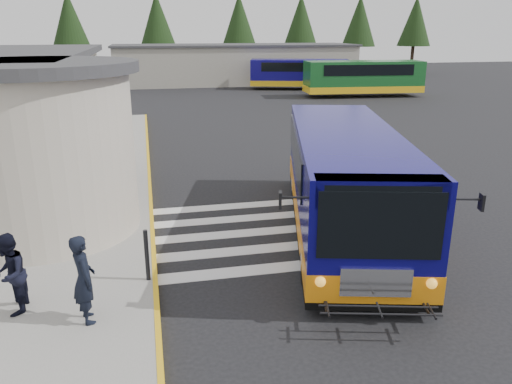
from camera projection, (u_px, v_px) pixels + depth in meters
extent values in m
plane|color=black|center=(282.00, 220.00, 15.81)|extent=(140.00, 140.00, 0.00)
cube|color=gray|center=(8.00, 198.00, 17.67)|extent=(10.00, 34.00, 0.15)
cube|color=yellow|center=(150.00, 189.00, 18.68)|extent=(0.12, 34.00, 0.16)
cylinder|color=#B9B19C|center=(40.00, 154.00, 14.10)|extent=(5.20, 5.20, 4.50)
cylinder|color=#38383A|center=(28.00, 67.00, 13.36)|extent=(5.80, 5.80, 0.30)
cube|color=black|center=(82.00, 155.00, 18.74)|extent=(0.08, 1.20, 2.20)
cube|color=#38383A|center=(91.00, 120.00, 18.44)|extent=(1.20, 1.80, 0.12)
cube|color=silver|center=(296.00, 266.00, 12.74)|extent=(8.00, 0.55, 0.01)
cube|color=silver|center=(284.00, 247.00, 13.85)|extent=(8.00, 0.55, 0.01)
cube|color=silver|center=(273.00, 231.00, 14.97)|extent=(8.00, 0.55, 0.01)
cube|color=silver|center=(264.00, 217.00, 16.08)|extent=(8.00, 0.55, 0.01)
cube|color=silver|center=(256.00, 205.00, 17.20)|extent=(8.00, 0.55, 0.01)
cube|color=gray|center=(235.00, 65.00, 55.41)|extent=(26.00, 8.00, 4.00)
cube|color=#38383A|center=(235.00, 45.00, 54.75)|extent=(26.40, 8.40, 0.20)
cylinder|color=black|center=(74.00, 64.00, 59.22)|extent=(0.44, 0.44, 3.60)
cone|color=black|center=(69.00, 20.00, 57.66)|extent=(4.40, 4.40, 6.40)
cylinder|color=black|center=(160.00, 63.00, 61.26)|extent=(0.44, 0.44, 3.60)
cone|color=black|center=(157.00, 20.00, 59.71)|extent=(4.40, 4.40, 6.40)
cylinder|color=black|center=(240.00, 62.00, 63.30)|extent=(0.44, 0.44, 3.60)
cone|color=black|center=(239.00, 20.00, 61.75)|extent=(4.40, 4.40, 6.40)
cylinder|color=black|center=(300.00, 61.00, 64.94)|extent=(0.44, 0.44, 3.60)
cone|color=black|center=(301.00, 21.00, 63.38)|extent=(4.40, 4.40, 6.40)
cylinder|color=black|center=(357.00, 60.00, 66.57)|extent=(0.44, 0.44, 3.60)
cone|color=black|center=(360.00, 21.00, 65.02)|extent=(4.40, 4.40, 6.40)
cylinder|color=black|center=(412.00, 60.00, 68.21)|extent=(0.44, 0.44, 3.60)
cone|color=black|center=(415.00, 21.00, 66.65)|extent=(4.40, 4.40, 6.40)
cube|color=#0C0860|center=(344.00, 175.00, 14.48)|extent=(5.15, 10.33, 2.60)
cube|color=orange|center=(343.00, 207.00, 14.79)|extent=(5.18, 10.37, 0.62)
cube|color=black|center=(342.00, 218.00, 14.90)|extent=(5.17, 10.36, 0.24)
cube|color=black|center=(380.00, 226.00, 9.60)|extent=(2.37, 0.67, 1.38)
cube|color=silver|center=(376.00, 283.00, 9.97)|extent=(1.41, 0.42, 0.61)
cube|color=black|center=(295.00, 150.00, 15.20)|extent=(1.85, 7.08, 1.00)
cube|color=black|center=(388.00, 150.00, 15.11)|extent=(1.85, 7.08, 1.00)
cylinder|color=black|center=(309.00, 263.00, 11.74)|extent=(0.58, 1.11, 1.06)
cylinder|color=black|center=(413.00, 264.00, 11.66)|extent=(0.58, 1.11, 1.06)
cylinder|color=black|center=(297.00, 185.00, 17.63)|extent=(0.58, 1.11, 1.06)
cylinder|color=black|center=(366.00, 185.00, 17.55)|extent=(0.58, 1.11, 1.06)
cube|color=black|center=(280.00, 200.00, 9.70)|extent=(0.10, 0.21, 0.33)
cube|color=black|center=(482.00, 202.00, 9.58)|extent=(0.10, 0.21, 0.33)
imported|color=black|center=(84.00, 279.00, 9.83)|extent=(0.62, 0.77, 1.85)
imported|color=black|center=(10.00, 274.00, 10.15)|extent=(0.67, 0.85, 1.73)
cylinder|color=black|center=(147.00, 255.00, 11.55)|extent=(0.10, 0.10, 1.25)
cube|color=#0F0866|center=(299.00, 72.00, 49.83)|extent=(10.05, 5.16, 2.47)
cube|color=yellow|center=(299.00, 82.00, 50.14)|extent=(10.09, 5.20, 0.54)
cube|color=black|center=(300.00, 66.00, 49.65)|extent=(7.99, 4.64, 0.86)
cube|color=#155221|center=(363.00, 76.00, 44.34)|extent=(10.54, 3.75, 2.64)
cube|color=yellow|center=(363.00, 88.00, 44.67)|extent=(10.58, 3.79, 0.57)
cube|color=black|center=(364.00, 69.00, 44.15)|extent=(8.26, 3.61, 0.92)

